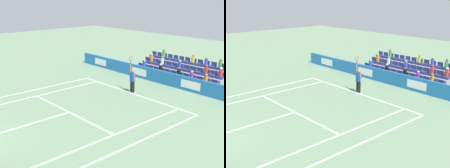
# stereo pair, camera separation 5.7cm
# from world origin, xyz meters

# --- Properties ---
(line_baseline) EXTENTS (10.97, 0.10, 0.01)m
(line_baseline) POSITION_xyz_m (0.00, -11.89, 0.00)
(line_baseline) COLOR white
(line_baseline) RESTS_ON ground
(line_service) EXTENTS (8.23, 0.10, 0.01)m
(line_service) POSITION_xyz_m (0.00, -6.40, 0.00)
(line_service) COLOR white
(line_service) RESTS_ON ground
(line_centre_service) EXTENTS (0.10, 6.40, 0.01)m
(line_centre_service) POSITION_xyz_m (0.00, -3.20, 0.00)
(line_centre_service) COLOR white
(line_centre_service) RESTS_ON ground
(line_singles_sideline_left) EXTENTS (0.10, 11.89, 0.01)m
(line_singles_sideline_left) POSITION_xyz_m (4.12, -5.95, 0.00)
(line_singles_sideline_left) COLOR white
(line_singles_sideline_left) RESTS_ON ground
(line_singles_sideline_right) EXTENTS (0.10, 11.89, 0.01)m
(line_singles_sideline_right) POSITION_xyz_m (-4.12, -5.95, 0.00)
(line_singles_sideline_right) COLOR white
(line_singles_sideline_right) RESTS_ON ground
(line_doubles_sideline_left) EXTENTS (0.10, 11.89, 0.01)m
(line_doubles_sideline_left) POSITION_xyz_m (5.49, -5.95, 0.00)
(line_doubles_sideline_left) COLOR white
(line_doubles_sideline_left) RESTS_ON ground
(line_doubles_sideline_right) EXTENTS (0.10, 11.89, 0.01)m
(line_doubles_sideline_right) POSITION_xyz_m (-5.49, -5.95, 0.00)
(line_doubles_sideline_right) COLOR white
(line_doubles_sideline_right) RESTS_ON ground
(line_centre_mark) EXTENTS (0.10, 0.20, 0.01)m
(line_centre_mark) POSITION_xyz_m (0.00, -11.79, 0.00)
(line_centre_mark) COLOR white
(line_centre_mark) RESTS_ON ground
(sponsor_barrier) EXTENTS (20.78, 0.22, 1.07)m
(sponsor_barrier) POSITION_xyz_m (0.00, -15.42, 0.53)
(sponsor_barrier) COLOR #1E66AD
(sponsor_barrier) RESTS_ON ground
(tennis_player) EXTENTS (0.53, 0.37, 2.85)m
(tennis_player) POSITION_xyz_m (0.05, -11.93, 0.99)
(tennis_player) COLOR black
(tennis_player) RESTS_ON ground
(stadium_stand) EXTENTS (8.06, 2.85, 2.18)m
(stadium_stand) POSITION_xyz_m (-0.02, -17.73, 0.56)
(stadium_stand) COLOR gray
(stadium_stand) RESTS_ON ground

